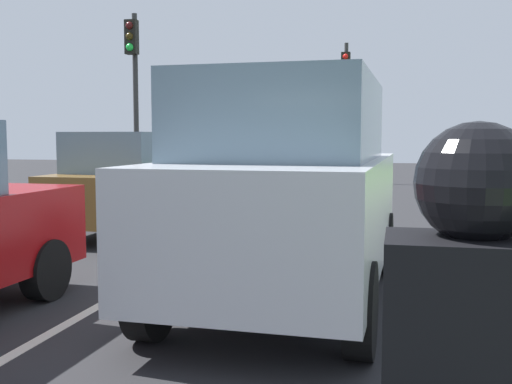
# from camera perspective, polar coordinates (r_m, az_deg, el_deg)

# --- Properties ---
(ground_plane) EXTENTS (60.00, 60.00, 0.00)m
(ground_plane) POSITION_cam_1_polar(r_m,az_deg,el_deg) (10.88, 1.18, -3.82)
(ground_plane) COLOR #262628
(lane_line_center) EXTENTS (0.12, 32.00, 0.01)m
(lane_line_center) POSITION_cam_1_polar(r_m,az_deg,el_deg) (11.04, -2.38, -3.68)
(lane_line_center) COLOR silver
(lane_line_center) RESTS_ON ground
(lane_line_right_edge) EXTENTS (0.12, 32.00, 0.01)m
(lane_line_right_edge) POSITION_cam_1_polar(r_m,az_deg,el_deg) (10.74, 20.38, -4.25)
(lane_line_right_edge) COLOR silver
(lane_line_right_edge) RESTS_ON ground
(car_suv_ahead) EXTENTS (2.09, 4.56, 2.28)m
(car_suv_ahead) POSITION_cam_1_polar(r_m,az_deg,el_deg) (6.26, 3.11, 0.25)
(car_suv_ahead) COLOR #B7BABF
(car_suv_ahead) RESTS_ON ground
(car_hatchback_far) EXTENTS (1.79, 3.73, 1.78)m
(car_hatchback_far) POSITION_cam_1_polar(r_m,az_deg,el_deg) (10.99, -11.61, 0.79)
(car_hatchback_far) COLOR brown
(car_hatchback_far) RESTS_ON ground
(rider_person) EXTENTS (0.50, 0.40, 1.16)m
(rider_person) POSITION_cam_1_polar(r_m,az_deg,el_deg) (1.55, 19.44, -14.54)
(rider_person) COLOR black
(rider_person) RESTS_ON ground
(traffic_light_overhead_left) EXTENTS (0.32, 0.50, 4.99)m
(traffic_light_overhead_left) POSITION_cam_1_polar(r_m,az_deg,el_deg) (17.03, -11.35, 10.79)
(traffic_light_overhead_left) COLOR #2D2D2D
(traffic_light_overhead_left) RESTS_ON ground
(traffic_light_far_median) EXTENTS (0.32, 0.50, 5.07)m
(traffic_light_far_median) POSITION_cam_1_polar(r_m,az_deg,el_deg) (22.58, 8.36, 9.37)
(traffic_light_far_median) COLOR #2D2D2D
(traffic_light_far_median) RESTS_ON ground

